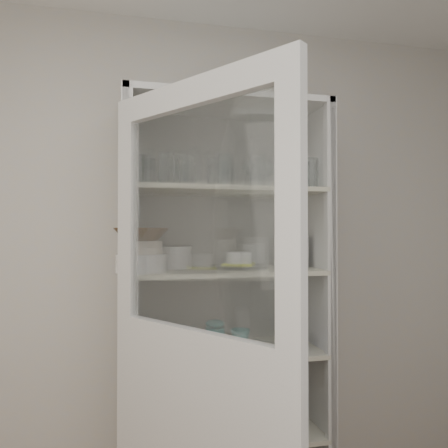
{
  "coord_description": "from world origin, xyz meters",
  "views": [
    {
      "loc": [
        -0.29,
        -0.86,
        1.45
      ],
      "look_at": [
        0.2,
        1.27,
        1.49
      ],
      "focal_mm": 35.0,
      "sensor_mm": 36.0,
      "label": 1
    }
  ],
  "objects_px": {
    "teal_jar": "(215,335)",
    "measuring_cups": "(158,352)",
    "cream_bowl": "(142,247)",
    "mug_white": "(290,339)",
    "yellow_trivet": "(239,264)",
    "plate_stack_back": "(173,257)",
    "goblet_2": "(250,174)",
    "glass_platter": "(239,267)",
    "goblet_3": "(268,175)",
    "tin_box": "(228,424)",
    "cream_dish": "(186,425)",
    "mug_blue": "(290,340)",
    "white_canister": "(156,339)",
    "goblet_0": "(144,172)",
    "white_ramekin": "(239,257)",
    "grey_bowl_stack": "(296,252)",
    "plate_stack_front": "(142,263)",
    "goblet_1": "(224,174)",
    "mug_teal": "(240,338)",
    "terracotta_bowl": "(142,234)",
    "pantry_cabinet": "(221,330)"
  },
  "relations": [
    {
      "from": "grey_bowl_stack",
      "to": "tin_box",
      "type": "bearing_deg",
      "value": 178.5
    },
    {
      "from": "goblet_3",
      "to": "plate_stack_back",
      "type": "xyz_separation_m",
      "value": [
        -0.51,
        0.0,
        -0.43
      ]
    },
    {
      "from": "terracotta_bowl",
      "to": "measuring_cups",
      "type": "relative_size",
      "value": 2.3
    },
    {
      "from": "white_ramekin",
      "to": "grey_bowl_stack",
      "type": "bearing_deg",
      "value": -3.01
    },
    {
      "from": "glass_platter",
      "to": "tin_box",
      "type": "distance_m",
      "value": 0.78
    },
    {
      "from": "goblet_0",
      "to": "mug_white",
      "type": "relative_size",
      "value": 1.66
    },
    {
      "from": "glass_platter",
      "to": "white_ramekin",
      "type": "xyz_separation_m",
      "value": [
        0.0,
        0.0,
        0.05
      ]
    },
    {
      "from": "cream_bowl",
      "to": "glass_platter",
      "type": "xyz_separation_m",
      "value": [
        0.49,
        0.08,
        -0.11
      ]
    },
    {
      "from": "goblet_2",
      "to": "plate_stack_front",
      "type": "height_order",
      "value": "goblet_2"
    },
    {
      "from": "mug_blue",
      "to": "white_canister",
      "type": "distance_m",
      "value": 0.66
    },
    {
      "from": "goblet_2",
      "to": "cream_bowl",
      "type": "xyz_separation_m",
      "value": [
        -0.57,
        -0.16,
        -0.38
      ]
    },
    {
      "from": "white_ramekin",
      "to": "plate_stack_back",
      "type": "bearing_deg",
      "value": 163.36
    },
    {
      "from": "mug_blue",
      "to": "teal_jar",
      "type": "distance_m",
      "value": 0.38
    },
    {
      "from": "pantry_cabinet",
      "to": "yellow_trivet",
      "type": "xyz_separation_m",
      "value": [
        0.08,
        -0.06,
        0.34
      ]
    },
    {
      "from": "cream_bowl",
      "to": "goblet_3",
      "type": "bearing_deg",
      "value": 14.7
    },
    {
      "from": "goblet_0",
      "to": "goblet_1",
      "type": "height_order",
      "value": "goblet_1"
    },
    {
      "from": "cream_bowl",
      "to": "mug_white",
      "type": "height_order",
      "value": "cream_bowl"
    },
    {
      "from": "plate_stack_front",
      "to": "plate_stack_back",
      "type": "bearing_deg",
      "value": 47.07
    },
    {
      "from": "white_canister",
      "to": "goblet_0",
      "type": "bearing_deg",
      "value": 121.55
    },
    {
      "from": "goblet_1",
      "to": "tin_box",
      "type": "bearing_deg",
      "value": -92.57
    },
    {
      "from": "goblet_3",
      "to": "tin_box",
      "type": "xyz_separation_m",
      "value": [
        -0.24,
        -0.1,
        -1.26
      ]
    },
    {
      "from": "goblet_2",
      "to": "glass_platter",
      "type": "relative_size",
      "value": 0.63
    },
    {
      "from": "goblet_1",
      "to": "cream_bowl",
      "type": "relative_size",
      "value": 0.96
    },
    {
      "from": "goblet_0",
      "to": "yellow_trivet",
      "type": "bearing_deg",
      "value": -11.85
    },
    {
      "from": "terracotta_bowl",
      "to": "white_ramekin",
      "type": "height_order",
      "value": "terracotta_bowl"
    },
    {
      "from": "teal_jar",
      "to": "measuring_cups",
      "type": "height_order",
      "value": "teal_jar"
    },
    {
      "from": "goblet_0",
      "to": "yellow_trivet",
      "type": "relative_size",
      "value": 1.19
    },
    {
      "from": "goblet_3",
      "to": "cream_dish",
      "type": "xyz_separation_m",
      "value": [
        -0.45,
        -0.09,
        -1.25
      ]
    },
    {
      "from": "yellow_trivet",
      "to": "mug_white",
      "type": "height_order",
      "value": "yellow_trivet"
    },
    {
      "from": "glass_platter",
      "to": "mug_teal",
      "type": "relative_size",
      "value": 3.07
    },
    {
      "from": "goblet_2",
      "to": "grey_bowl_stack",
      "type": "bearing_deg",
      "value": -21.94
    },
    {
      "from": "goblet_1",
      "to": "goblet_0",
      "type": "bearing_deg",
      "value": -178.07
    },
    {
      "from": "mug_teal",
      "to": "white_canister",
      "type": "bearing_deg",
      "value": -160.02
    },
    {
      "from": "goblet_3",
      "to": "cream_dish",
      "type": "relative_size",
      "value": 0.72
    },
    {
      "from": "plate_stack_front",
      "to": "mug_teal",
      "type": "height_order",
      "value": "plate_stack_front"
    },
    {
      "from": "plate_stack_back",
      "to": "goblet_2",
      "type": "bearing_deg",
      "value": -3.16
    },
    {
      "from": "glass_platter",
      "to": "yellow_trivet",
      "type": "relative_size",
      "value": 1.96
    },
    {
      "from": "goblet_2",
      "to": "white_canister",
      "type": "bearing_deg",
      "value": -172.02
    },
    {
      "from": "plate_stack_back",
      "to": "cream_bowl",
      "type": "relative_size",
      "value": 0.98
    },
    {
      "from": "yellow_trivet",
      "to": "white_canister",
      "type": "xyz_separation_m",
      "value": [
        -0.41,
        0.0,
        -0.36
      ]
    },
    {
      "from": "goblet_2",
      "to": "tin_box",
      "type": "bearing_deg",
      "value": -149.82
    },
    {
      "from": "white_ramekin",
      "to": "tin_box",
      "type": "bearing_deg",
      "value": -173.7
    },
    {
      "from": "grey_bowl_stack",
      "to": "mug_blue",
      "type": "relative_size",
      "value": 1.28
    },
    {
      "from": "goblet_2",
      "to": "measuring_cups",
      "type": "relative_size",
      "value": 1.72
    },
    {
      "from": "goblet_3",
      "to": "mug_teal",
      "type": "height_order",
      "value": "goblet_3"
    },
    {
      "from": "goblet_2",
      "to": "goblet_3",
      "type": "xyz_separation_m",
      "value": [
        0.11,
        0.02,
        -0.0
      ]
    },
    {
      "from": "plate_stack_front",
      "to": "grey_bowl_stack",
      "type": "height_order",
      "value": "grey_bowl_stack"
    },
    {
      "from": "cream_bowl",
      "to": "measuring_cups",
      "type": "distance_m",
      "value": 0.5
    },
    {
      "from": "goblet_2",
      "to": "mug_teal",
      "type": "height_order",
      "value": "goblet_2"
    },
    {
      "from": "goblet_1",
      "to": "goblet_3",
      "type": "xyz_separation_m",
      "value": [
        0.24,
        -0.02,
        -0.0
      ]
    }
  ]
}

